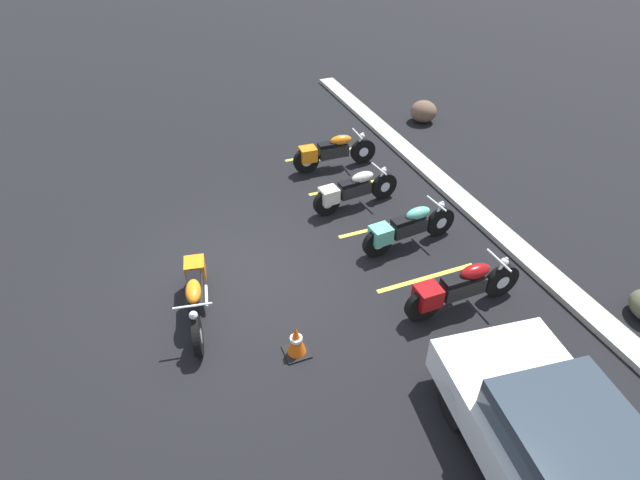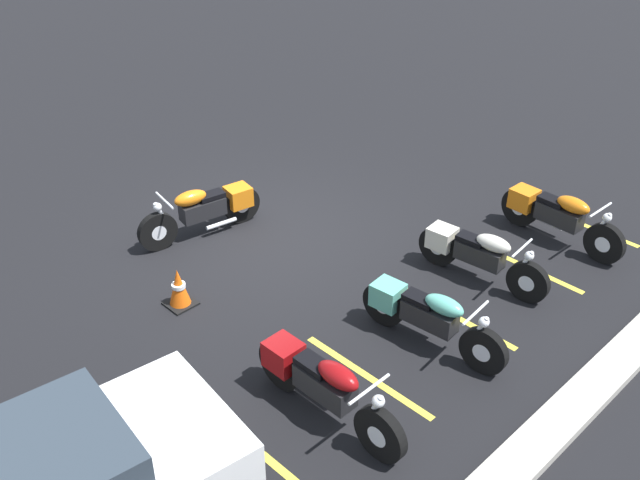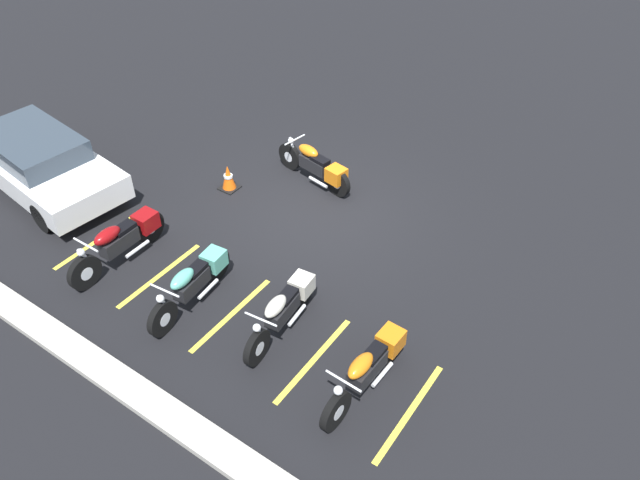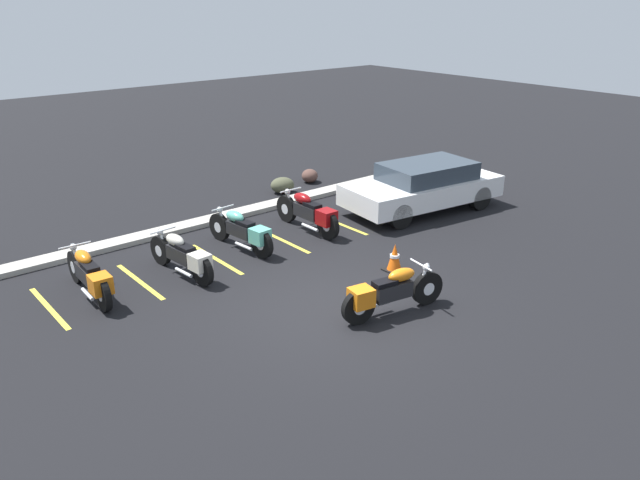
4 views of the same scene
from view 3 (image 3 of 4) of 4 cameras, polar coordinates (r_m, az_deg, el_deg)
name	(u,v)px [view 3 (image 3 of 4)]	position (r m, az deg, el deg)	size (l,w,h in m)	color
ground	(319,211)	(13.39, -0.11, 2.66)	(60.00, 60.00, 0.00)	black
motorcycle_orange_featured	(317,166)	(13.99, -0.31, 6.78)	(2.16, 0.74, 0.85)	black
parked_bike_0	(369,366)	(9.84, 4.54, -11.46)	(0.62, 2.21, 0.87)	black
parked_bike_1	(284,308)	(10.66, -3.28, -6.24)	(0.62, 2.14, 0.84)	black
parked_bike_2	(194,281)	(11.31, -11.46, -3.74)	(0.63, 2.19, 0.86)	black
parked_bike_3	(122,240)	(12.48, -17.67, -0.01)	(0.64, 2.29, 0.90)	black
car_white	(39,161)	(15.07, -24.32, 6.62)	(4.49, 2.33, 1.29)	black
concrete_curb	(121,382)	(10.61, -17.73, -12.27)	(18.00, 0.50, 0.12)	#A8A399
traffic_cone	(228,178)	(14.06, -8.38, 5.64)	(0.40, 0.40, 0.60)	black
stall_line_0	(409,413)	(9.97, 8.18, -15.35)	(0.10, 2.10, 0.00)	gold
stall_line_1	(314,360)	(10.48, -0.58, -10.90)	(0.10, 2.10, 0.00)	gold
stall_line_2	(231,314)	(11.26, -8.10, -6.75)	(0.10, 2.10, 0.00)	gold
stall_line_3	(160,275)	(12.25, -14.42, -3.12)	(0.10, 2.10, 0.00)	gold
stall_line_4	(97,240)	(13.41, -19.69, -0.04)	(0.10, 2.10, 0.00)	gold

